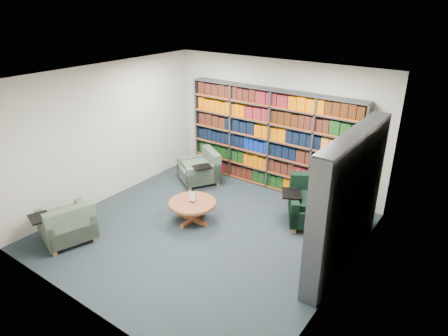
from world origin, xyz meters
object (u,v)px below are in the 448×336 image
Objects in this scene: chair_teal_front at (68,226)px; coffee_table at (192,206)px; chair_teal_left at (202,170)px; chair_green_right at (314,204)px.

coffee_table is (1.33, 1.78, 0.03)m from chair_teal_front.
chair_teal_left is 1.25× the size of coffee_table.
chair_teal_front is at bearing -96.17° from chair_teal_left.
chair_green_right is 4.48m from chair_teal_front.
chair_teal_front is (-0.36, -3.28, 0.01)m from chair_teal_left.
chair_teal_left is 1.79m from coffee_table.
chair_teal_left is at bearing 83.83° from chair_teal_front.
chair_teal_left is at bearing 177.49° from chair_green_right.
chair_green_right is 1.16× the size of chair_teal_front.
chair_teal_front is at bearing -126.70° from coffee_table.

